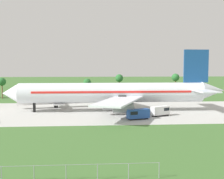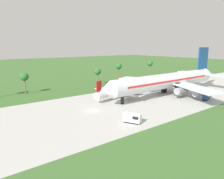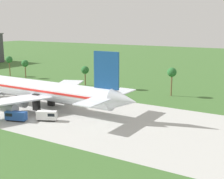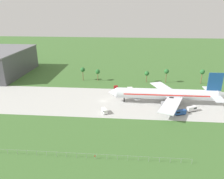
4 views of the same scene
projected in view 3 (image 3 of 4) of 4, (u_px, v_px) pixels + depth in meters
name	position (u px, v px, depth m)	size (l,w,h in m)	color
jet_airliner	(41.00, 90.00, 103.49)	(71.97, 51.84, 19.96)	silver
regional_aircraft	(18.00, 88.00, 122.29)	(25.97, 23.57, 8.30)	white
fuel_truck	(16.00, 116.00, 89.81)	(6.59, 3.82, 2.85)	black
catering_van	(47.00, 116.00, 90.09)	(6.08, 4.35, 2.87)	black
palm_tree_row	(74.00, 67.00, 144.33)	(95.01, 3.60, 11.13)	brown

